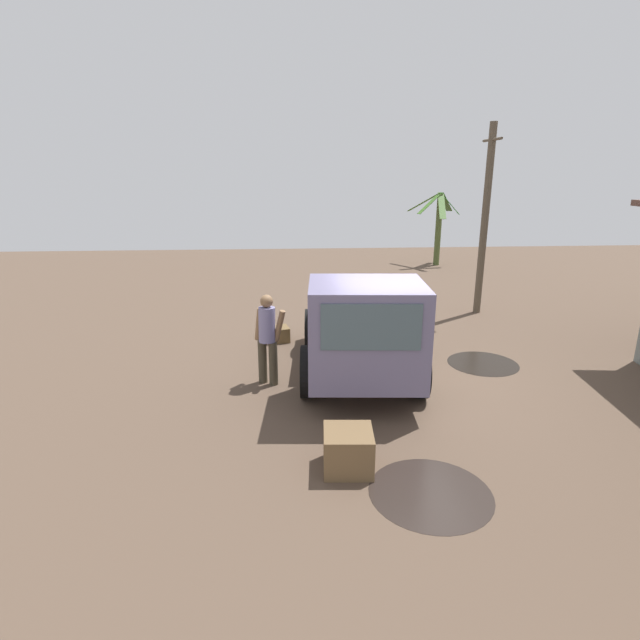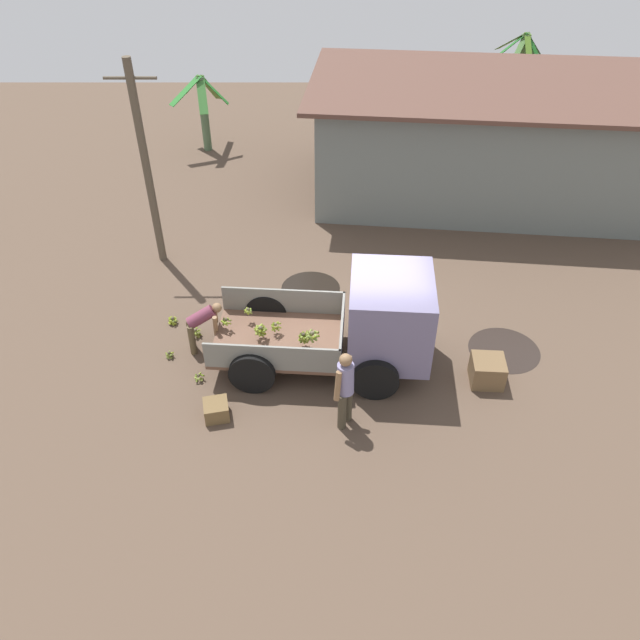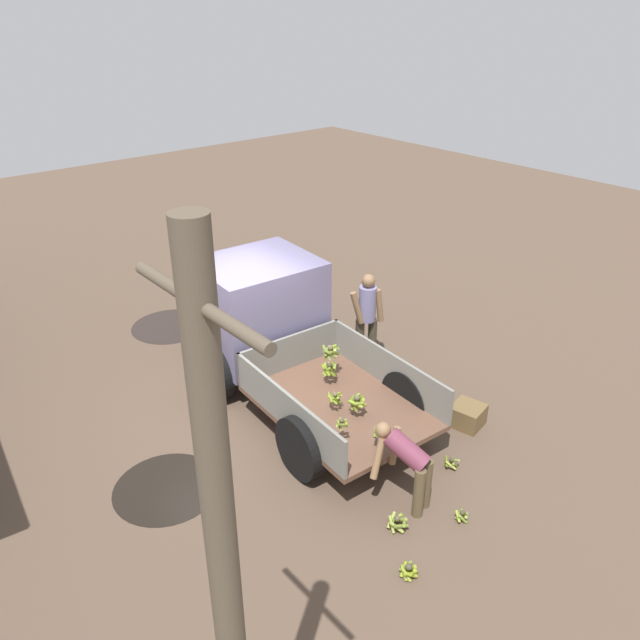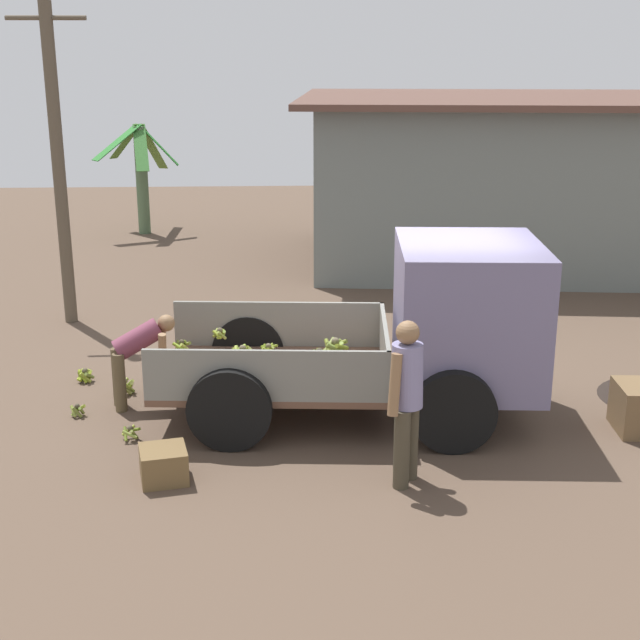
# 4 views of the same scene
# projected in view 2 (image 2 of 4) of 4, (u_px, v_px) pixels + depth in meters

# --- Properties ---
(ground) EXTENTS (36.00, 36.00, 0.00)m
(ground) POSITION_uv_depth(u_px,v_px,m) (362.00, 339.00, 13.98)
(ground) COLOR brown
(mud_patch_0) EXTENTS (1.47, 1.47, 0.01)m
(mud_patch_0) POSITION_uv_depth(u_px,v_px,m) (311.00, 288.00, 15.53)
(mud_patch_0) COLOR black
(mud_patch_0) RESTS_ON ground
(mud_patch_1) EXTENTS (1.56, 1.56, 0.01)m
(mud_patch_1) POSITION_uv_depth(u_px,v_px,m) (504.00, 350.00, 13.68)
(mud_patch_1) COLOR #2C231E
(mud_patch_1) RESTS_ON ground
(cargo_truck) EXTENTS (4.61, 2.48, 2.13)m
(cargo_truck) POSITION_uv_depth(u_px,v_px,m) (371.00, 321.00, 12.66)
(cargo_truck) COLOR brown
(cargo_truck) RESTS_ON ground
(warehouse_shed) EXTENTS (11.29, 7.17, 3.34)m
(warehouse_shed) POSITION_uv_depth(u_px,v_px,m) (509.00, 115.00, 18.18)
(warehouse_shed) COLOR slate
(warehouse_shed) RESTS_ON ground
(utility_pole) EXTENTS (1.18, 0.20, 5.14)m
(utility_pole) POSITION_uv_depth(u_px,v_px,m) (146.00, 166.00, 14.96)
(utility_pole) COLOR brown
(utility_pole) RESTS_ON ground
(banana_palm_0) EXTENTS (1.89, 2.22, 2.58)m
(banana_palm_0) POSITION_uv_depth(u_px,v_px,m) (204.00, 111.00, 21.37)
(banana_palm_0) COLOR #546F4D
(banana_palm_0) RESTS_ON ground
(banana_palm_2) EXTENTS (2.54, 2.49, 3.20)m
(banana_palm_2) POSITION_uv_depth(u_px,v_px,m) (519.00, 74.00, 23.47)
(banana_palm_2) COLOR #55733D
(banana_palm_2) RESTS_ON ground
(person_foreground_visitor) EXTENTS (0.46, 0.64, 1.73)m
(person_foreground_visitor) POSITION_uv_depth(u_px,v_px,m) (345.00, 387.00, 11.42)
(person_foreground_visitor) COLOR #423B2C
(person_foreground_visitor) RESTS_ON ground
(person_worker_loading) EXTENTS (0.81, 0.67, 1.15)m
(person_worker_loading) POSITION_uv_depth(u_px,v_px,m) (201.00, 323.00, 13.30)
(person_worker_loading) COLOR brown
(person_worker_loading) RESTS_ON ground
(person_bystander_near_shed) EXTENTS (0.39, 0.60, 1.53)m
(person_bystander_near_shed) POSITION_uv_depth(u_px,v_px,m) (358.00, 192.00, 17.80)
(person_bystander_near_shed) COLOR #373422
(person_bystander_near_shed) RESTS_ON ground
(banana_bunch_on_ground_0) EXTENTS (0.23, 0.23, 0.20)m
(banana_bunch_on_ground_0) POSITION_uv_depth(u_px,v_px,m) (173.00, 320.00, 14.34)
(banana_bunch_on_ground_0) COLOR #4A4230
(banana_bunch_on_ground_0) RESTS_ON ground
(banana_bunch_on_ground_1) EXTENTS (0.29, 0.29, 0.21)m
(banana_bunch_on_ground_1) POSITION_uv_depth(u_px,v_px,m) (195.00, 332.00, 13.99)
(banana_bunch_on_ground_1) COLOR brown
(banana_bunch_on_ground_1) RESTS_ON ground
(banana_bunch_on_ground_2) EXTENTS (0.20, 0.20, 0.17)m
(banana_bunch_on_ground_2) POSITION_uv_depth(u_px,v_px,m) (170.00, 355.00, 13.43)
(banana_bunch_on_ground_2) COLOR #443D2C
(banana_bunch_on_ground_2) RESTS_ON ground
(banana_bunch_on_ground_3) EXTENTS (0.24, 0.21, 0.18)m
(banana_bunch_on_ground_3) POSITION_uv_depth(u_px,v_px,m) (199.00, 377.00, 12.87)
(banana_bunch_on_ground_3) COLOR #48412E
(banana_bunch_on_ground_3) RESTS_ON ground
(wooden_crate_0) EXTENTS (0.56, 0.56, 0.35)m
(wooden_crate_0) POSITION_uv_depth(u_px,v_px,m) (216.00, 410.00, 12.04)
(wooden_crate_0) COLOR brown
(wooden_crate_0) RESTS_ON ground
(wooden_crate_1) EXTENTS (0.70, 0.70, 0.56)m
(wooden_crate_1) POSITION_uv_depth(u_px,v_px,m) (487.00, 371.00, 12.75)
(wooden_crate_1) COLOR brown
(wooden_crate_1) RESTS_ON ground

